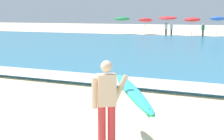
# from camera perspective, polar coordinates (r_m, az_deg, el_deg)

# --- Properties ---
(sea) EXTENTS (120.00, 28.00, 0.14)m
(sea) POSITION_cam_1_polar(r_m,az_deg,el_deg) (24.89, 15.08, 3.50)
(sea) COLOR teal
(sea) RESTS_ON ground
(surf_foam) EXTENTS (120.00, 1.72, 0.01)m
(surf_foam) POSITION_cam_1_polar(r_m,az_deg,el_deg) (11.95, 4.92, -2.12)
(surf_foam) COLOR white
(surf_foam) RESTS_ON sea
(surfer_with_board) EXTENTS (1.70, 2.26, 1.73)m
(surfer_with_board) POSITION_cam_1_polar(r_m,az_deg,el_deg) (6.20, 1.21, -4.72)
(surfer_with_board) COLOR red
(surfer_with_board) RESTS_ON ground
(beach_umbrella_0) EXTENTS (2.18, 2.19, 2.30)m
(beach_umbrella_0) POSITION_cam_1_polar(r_m,az_deg,el_deg) (44.11, 1.73, 8.85)
(beach_umbrella_0) COLOR beige
(beach_umbrella_0) RESTS_ON ground
(beach_umbrella_1) EXTENTS (1.91, 1.94, 2.17)m
(beach_umbrella_1) POSITION_cam_1_polar(r_m,az_deg,el_deg) (44.12, 5.80, 8.59)
(beach_umbrella_1) COLOR beige
(beach_umbrella_1) RESTS_ON ground
(beach_umbrella_2) EXTENTS (2.28, 2.30, 2.43)m
(beach_umbrella_2) POSITION_cam_1_polar(r_m,az_deg,el_deg) (41.50, 9.60, 8.86)
(beach_umbrella_2) COLOR beige
(beach_umbrella_2) RESTS_ON ground
(beach_umbrella_3) EXTENTS (1.95, 1.98, 2.27)m
(beach_umbrella_3) POSITION_cam_1_polar(r_m,az_deg,el_deg) (41.43, 13.71, 8.47)
(beach_umbrella_3) COLOR beige
(beach_umbrella_3) RESTS_ON ground
(beach_umbrella_4) EXTENTS (1.74, 1.78, 2.41)m
(beach_umbrella_4) POSITION_cam_1_polar(r_m,az_deg,el_deg) (41.12, 17.77, 8.43)
(beach_umbrella_4) COLOR beige
(beach_umbrella_4) RESTS_ON ground
(beachgoer_near_row_left) EXTENTS (0.32, 0.20, 1.58)m
(beachgoer_near_row_left) POSITION_cam_1_polar(r_m,az_deg,el_deg) (40.94, 9.33, 7.04)
(beachgoer_near_row_left) COLOR #383842
(beachgoer_near_row_left) RESTS_ON ground
(beachgoer_near_row_mid) EXTENTS (0.32, 0.20, 1.58)m
(beachgoer_near_row_mid) POSITION_cam_1_polar(r_m,az_deg,el_deg) (39.91, 10.24, 6.95)
(beachgoer_near_row_mid) COLOR #383842
(beachgoer_near_row_mid) RESTS_ON ground
(beachgoer_near_row_right) EXTENTS (0.32, 0.20, 1.58)m
(beachgoer_near_row_right) POSITION_cam_1_polar(r_m,az_deg,el_deg) (38.67, 15.46, 6.68)
(beachgoer_near_row_right) COLOR #383842
(beachgoer_near_row_right) RESTS_ON ground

